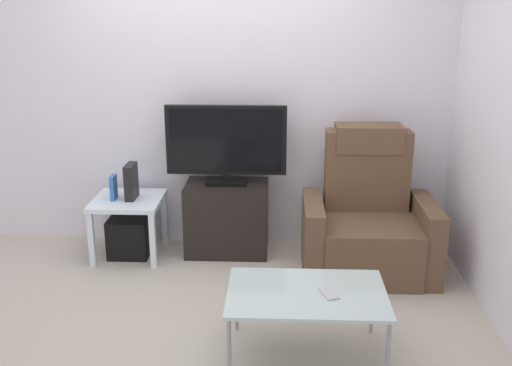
# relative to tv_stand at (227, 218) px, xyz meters

# --- Properties ---
(ground_plane) EXTENTS (6.40, 6.40, 0.00)m
(ground_plane) POSITION_rel_tv_stand_xyz_m (-0.05, -0.85, -0.29)
(ground_plane) COLOR #B2A899
(wall_back) EXTENTS (6.40, 0.06, 2.60)m
(wall_back) POSITION_rel_tv_stand_xyz_m (-0.05, 0.28, 1.01)
(wall_back) COLOR silver
(wall_back) RESTS_ON ground
(wall_side) EXTENTS (0.06, 4.48, 2.60)m
(wall_side) POSITION_rel_tv_stand_xyz_m (1.83, -0.85, 1.01)
(wall_side) COLOR silver
(wall_side) RESTS_ON ground
(tv_stand) EXTENTS (0.66, 0.43, 0.58)m
(tv_stand) POSITION_rel_tv_stand_xyz_m (0.00, 0.00, 0.00)
(tv_stand) COLOR black
(tv_stand) RESTS_ON ground
(television) EXTENTS (0.95, 0.20, 0.63)m
(television) POSITION_rel_tv_stand_xyz_m (-0.00, 0.02, 0.62)
(television) COLOR black
(television) RESTS_ON tv_stand
(recliner_armchair) EXTENTS (0.98, 0.78, 1.08)m
(recliner_armchair) POSITION_rel_tv_stand_xyz_m (1.10, -0.28, 0.08)
(recliner_armchair) COLOR brown
(recliner_armchair) RESTS_ON ground
(side_table) EXTENTS (0.54, 0.54, 0.48)m
(side_table) POSITION_rel_tv_stand_xyz_m (-0.78, -0.10, 0.11)
(side_table) COLOR silver
(side_table) RESTS_ON ground
(subwoofer_box) EXTENTS (0.32, 0.32, 0.32)m
(subwoofer_box) POSITION_rel_tv_stand_xyz_m (-0.78, -0.10, -0.13)
(subwoofer_box) COLOR black
(subwoofer_box) RESTS_ON ground
(book_upright) EXTENTS (0.03, 0.12, 0.19)m
(book_upright) POSITION_rel_tv_stand_xyz_m (-0.88, -0.12, 0.28)
(book_upright) COLOR #3366B2
(book_upright) RESTS_ON side_table
(game_console) EXTENTS (0.07, 0.20, 0.28)m
(game_console) POSITION_rel_tv_stand_xyz_m (-0.75, -0.09, 0.33)
(game_console) COLOR black
(game_console) RESTS_ON side_table
(coffee_table) EXTENTS (0.90, 0.60, 0.41)m
(coffee_table) POSITION_rel_tv_stand_xyz_m (0.58, -1.48, 0.10)
(coffee_table) COLOR #B2C6C1
(coffee_table) RESTS_ON ground
(cell_phone) EXTENTS (0.12, 0.16, 0.01)m
(cell_phone) POSITION_rel_tv_stand_xyz_m (0.70, -1.50, 0.13)
(cell_phone) COLOR #B7B7BC
(cell_phone) RESTS_ON coffee_table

